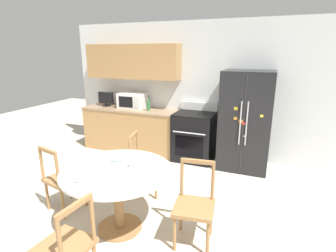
% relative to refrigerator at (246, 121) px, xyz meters
% --- Properties ---
extents(ground_plane, '(14.00, 14.00, 0.00)m').
position_rel_refrigerator_xyz_m(ground_plane, '(-1.12, -2.23, -0.87)').
color(ground_plane, beige).
extents(back_wall, '(5.20, 0.44, 2.60)m').
position_rel_refrigerator_xyz_m(back_wall, '(-1.43, 0.36, 0.57)').
color(back_wall, silver).
rests_on(back_wall, ground_plane).
extents(kitchen_counter, '(2.03, 0.64, 0.90)m').
position_rel_refrigerator_xyz_m(kitchen_counter, '(-2.32, 0.06, -0.42)').
color(kitchen_counter, '#AD7F4C').
rests_on(kitchen_counter, ground_plane).
extents(refrigerator, '(0.85, 0.72, 1.73)m').
position_rel_refrigerator_xyz_m(refrigerator, '(0.00, 0.00, 0.00)').
color(refrigerator, black).
rests_on(refrigerator, ground_plane).
extents(oven_range, '(0.74, 0.68, 1.08)m').
position_rel_refrigerator_xyz_m(oven_range, '(-0.93, 0.03, -0.40)').
color(oven_range, black).
rests_on(oven_range, ground_plane).
extents(microwave, '(0.55, 0.39, 0.31)m').
position_rel_refrigerator_xyz_m(microwave, '(-2.30, 0.11, 0.19)').
color(microwave, white).
rests_on(microwave, kitchen_counter).
extents(countertop_tv, '(0.35, 0.16, 0.30)m').
position_rel_refrigerator_xyz_m(countertop_tv, '(-2.93, 0.07, 0.20)').
color(countertop_tv, black).
rests_on(countertop_tv, kitchen_counter).
extents(counter_bottle, '(0.07, 0.07, 0.28)m').
position_rel_refrigerator_xyz_m(counter_bottle, '(-1.88, 0.00, 0.14)').
color(counter_bottle, '#2D6B38').
rests_on(counter_bottle, kitchen_counter).
extents(dining_table, '(1.24, 1.24, 0.76)m').
position_rel_refrigerator_xyz_m(dining_table, '(-1.15, -2.33, -0.25)').
color(dining_table, white).
rests_on(dining_table, ground_plane).
extents(dining_chair_near, '(0.45, 0.45, 0.90)m').
position_rel_refrigerator_xyz_m(dining_chair_near, '(-1.10, -3.22, -0.43)').
color(dining_chair_near, '#9E7042').
rests_on(dining_chair_near, ground_plane).
extents(dining_chair_left, '(0.51, 0.51, 0.90)m').
position_rel_refrigerator_xyz_m(dining_chair_left, '(-2.03, -2.26, -0.43)').
color(dining_chair_left, '#9E7042').
rests_on(dining_chair_left, ground_plane).
extents(dining_chair_right, '(0.47, 0.47, 0.90)m').
position_rel_refrigerator_xyz_m(dining_chair_right, '(-0.27, -2.21, -0.43)').
color(dining_chair_right, '#9E7042').
rests_on(dining_chair_right, ground_plane).
extents(dining_chair_far, '(0.49, 0.49, 0.90)m').
position_rel_refrigerator_xyz_m(dining_chair_far, '(-1.24, -1.46, -0.43)').
color(dining_chair_far, '#9E7042').
rests_on(dining_chair_far, ground_plane).
extents(candle_glass, '(0.08, 0.08, 0.09)m').
position_rel_refrigerator_xyz_m(candle_glass, '(-1.00, -2.22, -0.06)').
color(candle_glass, silver).
rests_on(candle_glass, dining_table).
extents(folded_napkin, '(0.16, 0.09, 0.05)m').
position_rel_refrigerator_xyz_m(folded_napkin, '(-1.25, -2.15, -0.08)').
color(folded_napkin, '#A3BCDB').
rests_on(folded_napkin, dining_table).
extents(mail_stack, '(0.32, 0.36, 0.02)m').
position_rel_refrigerator_xyz_m(mail_stack, '(-1.31, -2.58, -0.09)').
color(mail_stack, white).
rests_on(mail_stack, dining_table).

